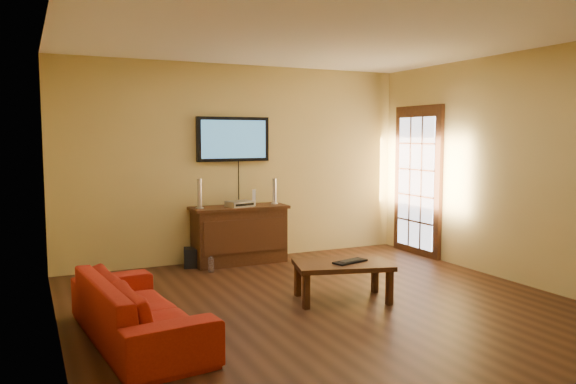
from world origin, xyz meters
TOP-DOWN VIEW (x-y plane):
  - ground_plane at (0.00, 0.00)m, footprint 5.00×5.00m
  - room_walls at (0.00, 0.62)m, footprint 5.00×5.00m
  - french_door at (2.46, 1.70)m, footprint 0.07×1.02m
  - media_console at (-0.10, 2.24)m, footprint 1.31×0.50m
  - television at (-0.10, 2.45)m, footprint 1.03×0.08m
  - coffee_table at (0.26, 0.13)m, footprint 1.11×0.84m
  - sofa at (-1.89, -0.13)m, footprint 0.75×1.93m
  - speaker_left at (-0.65, 2.23)m, footprint 0.11×0.11m
  - speaker_right at (0.44, 2.28)m, footprint 0.10×0.10m
  - av_receiver at (-0.11, 2.20)m, footprint 0.38×0.31m
  - game_console at (0.13, 2.26)m, footprint 0.10×0.16m
  - subwoofer at (-0.73, 2.29)m, footprint 0.30×0.30m
  - bottle at (-0.62, 1.89)m, footprint 0.07×0.07m
  - keyboard at (0.34, 0.10)m, footprint 0.41×0.24m

SIDE VIEW (x-z plane):
  - ground_plane at x=0.00m, z-range 0.00..0.00m
  - bottle at x=-0.62m, z-range -0.01..0.20m
  - subwoofer at x=-0.73m, z-range 0.00..0.25m
  - coffee_table at x=0.26m, z-range 0.15..0.55m
  - sofa at x=-1.89m, z-range 0.00..0.73m
  - media_console at x=-0.10m, z-range 0.00..0.78m
  - keyboard at x=0.34m, z-range 0.40..0.43m
  - av_receiver at x=-0.11m, z-range 0.78..0.86m
  - game_console at x=0.13m, z-range 0.78..0.99m
  - speaker_right at x=0.44m, z-range 0.77..1.12m
  - speaker_left at x=-0.65m, z-range 0.76..1.16m
  - french_door at x=2.46m, z-range -0.06..2.16m
  - television at x=-0.10m, z-range 1.38..1.99m
  - room_walls at x=0.00m, z-range -0.81..4.19m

